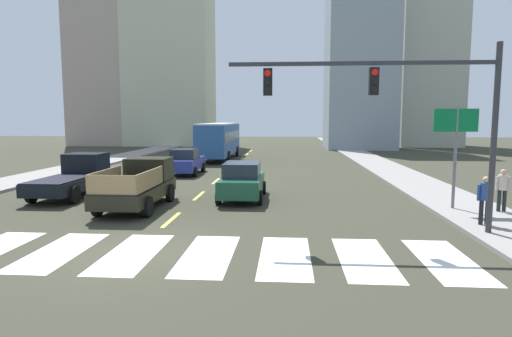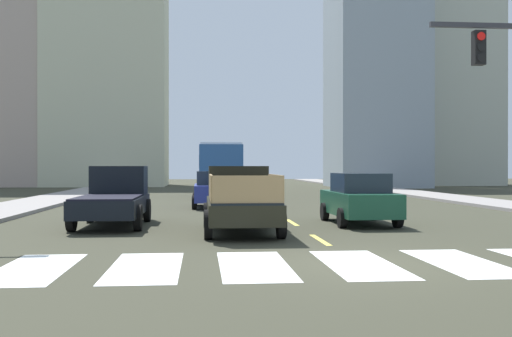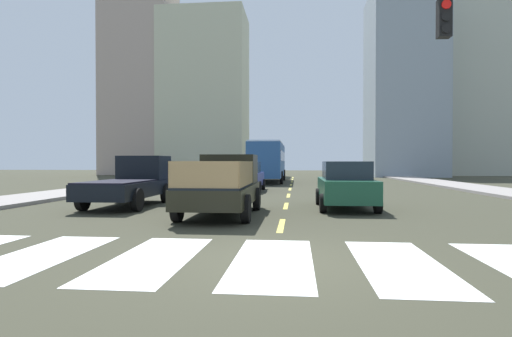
{
  "view_description": "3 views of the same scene",
  "coord_description": "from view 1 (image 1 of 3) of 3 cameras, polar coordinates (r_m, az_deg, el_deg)",
  "views": [
    {
      "loc": [
        4.25,
        -11.28,
        3.69
      ],
      "look_at": [
        2.77,
        9.06,
        1.35
      ],
      "focal_mm": 30.17,
      "sensor_mm": 36.0,
      "label": 1
    },
    {
      "loc": [
        -3.15,
        -11.92,
        1.96
      ],
      "look_at": [
        -0.47,
        17.62,
        1.84
      ],
      "focal_mm": 42.76,
      "sensor_mm": 36.0,
      "label": 2
    },
    {
      "loc": [
        0.4,
        -7.06,
        1.69
      ],
      "look_at": [
        -1.8,
        15.47,
        1.35
      ],
      "focal_mm": 29.07,
      "sensor_mm": 36.0,
      "label": 3
    }
  ],
  "objects": [
    {
      "name": "pedestrian_waiting",
      "position": [
        19.01,
        29.88,
        -2.1
      ],
      "size": [
        0.53,
        0.34,
        1.64
      ],
      "rotation": [
        0.0,
        0.0,
        2.84
      ],
      "color": "black",
      "rests_on": "sidewalk_right"
    },
    {
      "name": "lane_dash_4",
      "position": [
        35.72,
        -2.69,
        0.62
      ],
      "size": [
        0.16,
        2.4,
        0.01
      ],
      "primitive_type": "cube",
      "color": "#E3CF50",
      "rests_on": "ground"
    },
    {
      "name": "crosswalk_stripe_4",
      "position": [
        12.6,
        -16.03,
        -10.71
      ],
      "size": [
        1.36,
        3.7,
        0.01
      ],
      "primitive_type": "cube",
      "color": "white",
      "rests_on": "ground"
    },
    {
      "name": "lane_dash_6",
      "position": [
        45.63,
        -1.19,
        1.92
      ],
      "size": [
        0.16,
        2.4,
        0.01
      ],
      "primitive_type": "cube",
      "color": "#E3CF50",
      "rests_on": "ground"
    },
    {
      "name": "block_low_right",
      "position": [
        63.53,
        -11.29,
        13.12
      ],
      "size": [
        11.51,
        8.42,
        22.19
      ],
      "primitive_type": "cube",
      "color": "beige",
      "rests_on": "ground"
    },
    {
      "name": "pickup_dark",
      "position": [
        22.63,
        -22.85,
        -0.99
      ],
      "size": [
        2.18,
        5.2,
        1.96
      ],
      "rotation": [
        0.0,
        0.0,
        0.02
      ],
      "color": "black",
      "rests_on": "ground"
    },
    {
      "name": "city_bus",
      "position": [
        39.75,
        -4.9,
        4.03
      ],
      "size": [
        2.72,
        10.8,
        3.32
      ],
      "rotation": [
        0.0,
        0.0,
        0.02
      ],
      "color": "#275088",
      "rests_on": "ground"
    },
    {
      "name": "sidewalk_right",
      "position": [
        30.39,
        18.05,
        -0.6
      ],
      "size": [
        3.15,
        110.0,
        0.15
      ],
      "primitive_type": "cube",
      "color": "gray",
      "rests_on": "ground"
    },
    {
      "name": "ground_plane",
      "position": [
        12.6,
        -16.03,
        -10.72
      ],
      "size": [
        160.0,
        160.0,
        0.0
      ],
      "primitive_type": "plane",
      "color": "#353527"
    },
    {
      "name": "crosswalk_stripe_6",
      "position": [
        11.87,
        3.88,
        -11.55
      ],
      "size": [
        1.36,
        3.7,
        0.01
      ],
      "primitive_type": "cube",
      "color": "white",
      "rests_on": "ground"
    },
    {
      "name": "block_mid_left",
      "position": [
        66.9,
        -19.38,
        17.27
      ],
      "size": [
        9.3,
        7.31,
        33.09
      ],
      "primitive_type": "cube",
      "color": "#AC988A",
      "rests_on": "ground"
    },
    {
      "name": "direction_sign_green",
      "position": [
        18.66,
        24.95,
        3.93
      ],
      "size": [
        1.7,
        0.12,
        4.2
      ],
      "color": "slate",
      "rests_on": "ground"
    },
    {
      "name": "sidewalk_left",
      "position": [
        33.47,
        -24.06,
        -0.22
      ],
      "size": [
        3.15,
        110.0,
        0.15
      ],
      "primitive_type": "cube",
      "color": "gray",
      "rests_on": "ground"
    },
    {
      "name": "lane_dash_0",
      "position": [
        16.28,
        -11.16,
        -6.66
      ],
      "size": [
        0.16,
        2.4,
        0.01
      ],
      "primitive_type": "cube",
      "color": "#E3CF50",
      "rests_on": "ground"
    },
    {
      "name": "traffic_signal_gantry",
      "position": [
        14.21,
        19.57,
        8.13
      ],
      "size": [
        8.28,
        0.27,
        6.0
      ],
      "color": "#2D2D33",
      "rests_on": "ground"
    },
    {
      "name": "lane_dash_1",
      "position": [
        21.04,
        -7.57,
        -3.59
      ],
      "size": [
        0.16,
        2.4,
        0.01
      ],
      "primitive_type": "cube",
      "color": "#E3CF50",
      "rests_on": "ground"
    },
    {
      "name": "pedestrian_walking",
      "position": [
        16.36,
        28.1,
        -3.27
      ],
      "size": [
        0.53,
        0.34,
        1.64
      ],
      "rotation": [
        0.0,
        0.0,
        2.03
      ],
      "color": "black",
      "rests_on": "sidewalk_right"
    },
    {
      "name": "crosswalk_stripe_5",
      "position": [
        12.06,
        -6.4,
        -11.28
      ],
      "size": [
        1.36,
        3.7,
        0.01
      ],
      "primitive_type": "cube",
      "color": "white",
      "rests_on": "ground"
    },
    {
      "name": "lane_dash_5",
      "position": [
        40.67,
        -1.85,
        1.35
      ],
      "size": [
        0.16,
        2.4,
        0.01
      ],
      "primitive_type": "cube",
      "color": "#E3CF50",
      "rests_on": "ground"
    },
    {
      "name": "crosswalk_stripe_3",
      "position": [
        13.46,
        -24.62,
        -9.94
      ],
      "size": [
        1.36,
        3.7,
        0.01
      ],
      "primitive_type": "cube",
      "color": "white",
      "rests_on": "ground"
    },
    {
      "name": "pickup_stakebed",
      "position": [
        18.89,
        -15.13,
        -2.05
      ],
      "size": [
        2.18,
        5.2,
        1.96
      ],
      "rotation": [
        0.0,
        0.0,
        -0.01
      ],
      "color": "black",
      "rests_on": "ground"
    },
    {
      "name": "sedan_near_right",
      "position": [
        19.87,
        -1.83,
        -1.64
      ],
      "size": [
        2.02,
        4.4,
        1.72
      ],
      "rotation": [
        0.0,
        0.0,
        -0.0
      ],
      "color": "#194B33",
      "rests_on": "ground"
    },
    {
      "name": "lane_dash_3",
      "position": [
        30.8,
        -3.8,
        -0.33
      ],
      "size": [
        0.16,
        2.4,
        0.01
      ],
      "primitive_type": "cube",
      "color": "#E3CF50",
      "rests_on": "ground"
    },
    {
      "name": "lane_dash_2",
      "position": [
        25.9,
        -5.33,
        -1.66
      ],
      "size": [
        0.16,
        2.4,
        0.01
      ],
      "primitive_type": "cube",
      "color": "#E3CF50",
      "rests_on": "ground"
    },
    {
      "name": "crosswalk_stripe_8",
      "position": [
        12.58,
        23.85,
        -11.05
      ],
      "size": [
        1.36,
        3.7,
        0.01
      ],
      "primitive_type": "cube",
      "color": "white",
      "rests_on": "ground"
    },
    {
      "name": "block_mid_right",
      "position": [
        56.63,
        13.62,
        13.7
      ],
      "size": [
        8.21,
        8.62,
        21.81
      ],
      "primitive_type": "cube",
      "color": "#8B98A2",
      "rests_on": "ground"
    },
    {
      "name": "sedan_mid",
      "position": [
        29.23,
        -9.3,
        0.91
      ],
      "size": [
        2.02,
        4.4,
        1.72
      ],
      "rotation": [
        0.0,
        0.0,
        -0.05
      ],
      "color": "navy",
      "rests_on": "ground"
    },
    {
      "name": "lane_dash_7",
      "position": [
        50.59,
        -0.67,
        2.38
      ],
      "size": [
        0.16,
        2.4,
        0.01
      ],
      "primitive_type": "cube",
      "color": "#E3CF50",
      "rests_on": "ground"
    },
    {
      "name": "crosswalk_stripe_7",
      "position": [
        12.05,
        14.17,
        -11.46
      ],
      "size": [
        1.36,
        3.7,
        0.01
      ],
      "primitive_type": "cube",
      "color": "white",
      "rests_on": "ground"
    }
  ]
}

